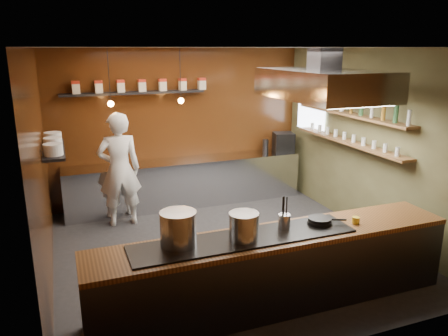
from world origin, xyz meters
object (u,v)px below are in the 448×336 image
chef (119,170)px  stockpot_large (178,229)px  stockpot_small (244,226)px  extractor_hood (323,84)px  espresso_machine (283,142)px

chef → stockpot_large: bearing=93.3°
stockpot_small → extractor_hood: bearing=35.7°
stockpot_small → espresso_machine: size_ratio=0.84×
chef → stockpot_small: bearing=105.3°
chef → extractor_hood: bearing=142.5°
stockpot_large → stockpot_small: (0.71, -0.12, -0.03)m
extractor_hood → stockpot_small: extractor_hood is taller
extractor_hood → stockpot_small: size_ratio=5.97×
extractor_hood → chef: extractor_hood is taller
stockpot_large → chef: (-0.20, 3.13, -0.14)m
espresso_machine → chef: size_ratio=0.20×
stockpot_large → chef: chef is taller
extractor_hood → espresso_machine: size_ratio=5.03×
stockpot_large → stockpot_small: 0.72m
stockpot_large → stockpot_small: stockpot_large is taller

